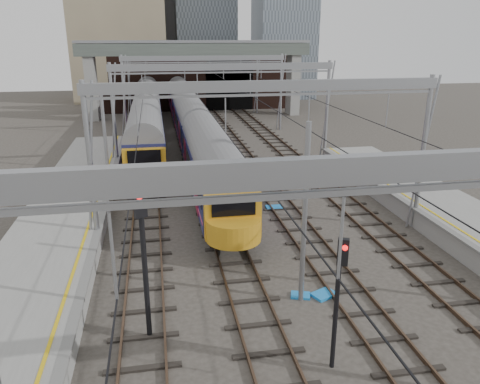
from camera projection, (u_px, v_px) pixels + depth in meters
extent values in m
plane|color=#38332D|center=(318.00, 330.00, 16.37)|extent=(160.00, 160.00, 0.00)
cube|color=gray|center=(25.00, 306.00, 16.81)|extent=(4.20, 55.00, 1.10)
cube|color=slate|center=(82.00, 289.00, 17.00)|extent=(0.35, 55.00, 0.12)
cube|color=gold|center=(68.00, 288.00, 16.89)|extent=(0.12, 55.00, 0.01)
cube|color=#4C3828|center=(135.00, 199.00, 29.21)|extent=(0.08, 80.00, 0.16)
cube|color=#4C3828|center=(159.00, 198.00, 29.45)|extent=(0.08, 80.00, 0.16)
cube|color=black|center=(147.00, 199.00, 29.35)|extent=(2.40, 80.00, 0.14)
cube|color=#4C3828|center=(199.00, 195.00, 29.88)|extent=(0.08, 80.00, 0.16)
cube|color=#4C3828|center=(221.00, 194.00, 30.12)|extent=(0.08, 80.00, 0.16)
cube|color=black|center=(210.00, 196.00, 30.03)|extent=(2.40, 80.00, 0.14)
cube|color=#4C3828|center=(260.00, 192.00, 30.55)|extent=(0.08, 80.00, 0.16)
cube|color=#4C3828|center=(281.00, 191.00, 30.80)|extent=(0.08, 80.00, 0.16)
cube|color=black|center=(271.00, 192.00, 30.70)|extent=(2.40, 80.00, 0.14)
cube|color=#4C3828|center=(318.00, 188.00, 31.23)|extent=(0.08, 80.00, 0.16)
cube|color=#4C3828|center=(339.00, 187.00, 31.47)|extent=(0.08, 80.00, 0.16)
cube|color=black|center=(329.00, 189.00, 31.38)|extent=(2.40, 80.00, 0.14)
cube|color=gray|center=(452.00, 165.00, 8.36)|extent=(16.80, 0.28, 0.50)
cylinder|color=gray|center=(91.00, 170.00, 21.18)|extent=(0.24, 0.24, 8.00)
cylinder|color=gray|center=(423.00, 155.00, 23.95)|extent=(0.24, 0.24, 8.00)
cube|color=gray|center=(268.00, 86.00, 21.42)|extent=(16.80, 0.28, 0.50)
cylinder|color=gray|center=(114.00, 119.00, 34.24)|extent=(0.24, 0.24, 8.00)
cylinder|color=gray|center=(327.00, 113.00, 37.01)|extent=(0.24, 0.24, 8.00)
cube|color=gray|center=(224.00, 67.00, 34.48)|extent=(16.80, 0.28, 0.50)
cylinder|color=gray|center=(124.00, 96.00, 47.30)|extent=(0.24, 0.24, 8.00)
cylinder|color=gray|center=(281.00, 92.00, 50.07)|extent=(0.24, 0.24, 8.00)
cube|color=gray|center=(204.00, 58.00, 47.54)|extent=(16.80, 0.28, 0.50)
cylinder|color=gray|center=(129.00, 84.00, 58.50)|extent=(0.24, 0.24, 8.00)
cylinder|color=gray|center=(257.00, 82.00, 61.27)|extent=(0.24, 0.24, 8.00)
cube|color=gray|center=(194.00, 54.00, 58.74)|extent=(16.80, 0.28, 0.50)
cube|color=black|center=(141.00, 112.00, 27.61)|extent=(0.03, 80.00, 0.03)
cube|color=black|center=(208.00, 110.00, 28.28)|extent=(0.03, 80.00, 0.03)
cube|color=black|center=(273.00, 108.00, 28.96)|extent=(0.03, 80.00, 0.03)
cube|color=black|center=(334.00, 107.00, 29.63)|extent=(0.03, 80.00, 0.03)
cube|color=#311B15|center=(207.00, 76.00, 63.79)|extent=(26.00, 2.00, 9.00)
cube|color=black|center=(230.00, 91.00, 63.95)|extent=(6.50, 0.10, 5.20)
cylinder|color=black|center=(229.00, 71.00, 63.13)|extent=(6.50, 0.10, 6.50)
cube|color=#311B15|center=(118.00, 102.00, 61.79)|extent=(6.00, 1.50, 3.00)
cube|color=gray|center=(92.00, 86.00, 55.88)|extent=(1.20, 2.50, 8.20)
cube|color=gray|center=(293.00, 82.00, 60.09)|extent=(1.20, 2.50, 8.20)
cube|color=#545F57|center=(195.00, 49.00, 56.68)|extent=(28.00, 3.00, 1.40)
cube|color=gray|center=(195.00, 42.00, 56.40)|extent=(28.00, 3.00, 0.30)
cube|color=tan|center=(119.00, 27.00, 72.76)|extent=(14.00, 12.00, 22.00)
cube|color=gray|center=(168.00, 40.00, 87.81)|extent=(18.00, 14.00, 18.00)
cube|color=black|center=(186.00, 128.00, 50.31)|extent=(2.07, 61.40, 0.70)
cube|color=#141947|center=(186.00, 111.00, 49.73)|extent=(2.63, 61.40, 2.35)
cylinder|color=slate|center=(185.00, 100.00, 49.35)|extent=(2.58, 60.90, 2.58)
cube|color=black|center=(185.00, 107.00, 49.61)|extent=(2.65, 60.20, 0.71)
cube|color=#D64267|center=(186.00, 117.00, 49.94)|extent=(2.65, 60.40, 0.11)
cube|color=#C58819|center=(233.00, 217.00, 20.98)|extent=(2.58, 0.60, 2.15)
cube|color=black|center=(234.00, 206.00, 20.64)|extent=(1.98, 0.08, 0.94)
cube|color=black|center=(149.00, 126.00, 51.56)|extent=(2.12, 47.04, 0.70)
cube|color=#141947|center=(147.00, 109.00, 50.98)|extent=(2.70, 47.04, 2.41)
cylinder|color=slate|center=(147.00, 98.00, 50.59)|extent=(2.64, 46.54, 2.64)
cube|color=black|center=(147.00, 105.00, 50.85)|extent=(2.72, 45.84, 0.72)
cube|color=#D64267|center=(148.00, 115.00, 51.19)|extent=(2.72, 46.04, 0.12)
cube|color=#C58819|center=(145.00, 166.00, 28.92)|extent=(2.64, 0.60, 2.21)
cube|color=black|center=(144.00, 158.00, 28.58)|extent=(2.02, 0.08, 0.96)
cylinder|color=black|center=(145.00, 267.00, 15.20)|extent=(0.18, 0.18, 5.28)
cube|color=black|center=(140.00, 202.00, 14.30)|extent=(0.42, 0.31, 0.99)
sphere|color=red|center=(139.00, 197.00, 14.12)|extent=(0.20, 0.20, 0.20)
cylinder|color=black|center=(336.00, 307.00, 13.88)|extent=(0.14, 0.14, 4.29)
cube|color=black|center=(343.00, 252.00, 13.12)|extent=(0.36, 0.29, 0.80)
sphere|color=red|center=(345.00, 248.00, 12.95)|extent=(0.16, 0.16, 0.16)
cube|color=#1B7DD1|center=(300.00, 295.00, 18.47)|extent=(0.88, 0.74, 0.09)
cube|color=#1B7DD1|center=(274.00, 207.00, 27.87)|extent=(0.99, 0.72, 0.11)
cube|color=#1B7DD1|center=(324.00, 294.00, 18.51)|extent=(1.13, 0.99, 0.11)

